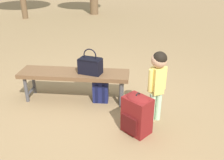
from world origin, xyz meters
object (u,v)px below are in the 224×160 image
object	(u,v)px
park_bench	(74,76)
handbag	(90,65)
backpack_large	(137,113)
backpack_small	(101,90)
child_standing	(158,76)

from	to	relation	value
park_bench	handbag	world-z (taller)	handbag
backpack_large	backpack_small	xyz separation A→B (m)	(-0.72, 0.52, -0.08)
backpack_small	child_standing	bearing A→B (deg)	-12.78
handbag	backpack_large	size ratio (longest dim) A/B	0.69
park_bench	backpack_large	xyz separation A→B (m)	(1.09, -0.43, -0.13)
backpack_large	backpack_small	distance (m)	0.89
backpack_small	handbag	bearing A→B (deg)	-159.15
handbag	backpack_small	distance (m)	0.41
park_bench	child_standing	bearing A→B (deg)	-4.48
handbag	backpack_small	size ratio (longest dim) A/B	0.97
child_standing	backpack_large	bearing A→B (deg)	-114.15
backpack_large	backpack_small	world-z (taller)	backpack_large
park_bench	backpack_large	size ratio (longest dim) A/B	3.08
park_bench	handbag	bearing A→B (deg)	11.27
park_bench	child_standing	distance (m)	1.27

